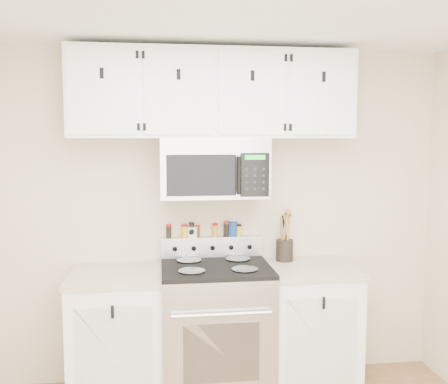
# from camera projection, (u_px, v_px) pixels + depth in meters

# --- Properties ---
(back_wall) EXTENTS (3.50, 0.01, 2.50)m
(back_wall) POSITION_uv_depth(u_px,v_px,m) (211.00, 216.00, 3.78)
(back_wall) COLOR beige
(back_wall) RESTS_ON floor
(range) EXTENTS (0.76, 0.65, 1.10)m
(range) POSITION_uv_depth(u_px,v_px,m) (216.00, 329.00, 3.55)
(range) COLOR #B7B7BA
(range) RESTS_ON floor
(base_cabinet_left) EXTENTS (0.64, 0.62, 0.92)m
(base_cabinet_left) POSITION_uv_depth(u_px,v_px,m) (118.00, 336.00, 3.49)
(base_cabinet_left) COLOR white
(base_cabinet_left) RESTS_ON floor
(base_cabinet_right) EXTENTS (0.64, 0.62, 0.92)m
(base_cabinet_right) POSITION_uv_depth(u_px,v_px,m) (309.00, 327.00, 3.66)
(base_cabinet_right) COLOR white
(base_cabinet_right) RESTS_ON floor
(microwave) EXTENTS (0.76, 0.44, 0.42)m
(microwave) POSITION_uv_depth(u_px,v_px,m) (214.00, 168.00, 3.56)
(microwave) COLOR #9E9EA3
(microwave) RESTS_ON back_wall
(upper_cabinets) EXTENTS (2.00, 0.35, 0.62)m
(upper_cabinets) POSITION_uv_depth(u_px,v_px,m) (213.00, 94.00, 3.53)
(upper_cabinets) COLOR white
(upper_cabinets) RESTS_ON back_wall
(utensil_crock) EXTENTS (0.13, 0.13, 0.38)m
(utensil_crock) POSITION_uv_depth(u_px,v_px,m) (285.00, 248.00, 3.75)
(utensil_crock) COLOR black
(utensil_crock) RESTS_ON base_cabinet_right
(kitchen_timer) EXTENTS (0.08, 0.07, 0.08)m
(kitchen_timer) POSITION_uv_depth(u_px,v_px,m) (191.00, 232.00, 3.74)
(kitchen_timer) COLOR silver
(kitchen_timer) RESTS_ON range
(salt_canister) EXTENTS (0.07, 0.07, 0.13)m
(salt_canister) POSITION_uv_depth(u_px,v_px,m) (233.00, 228.00, 3.78)
(salt_canister) COLOR navy
(salt_canister) RESTS_ON range
(spice_jar_0) EXTENTS (0.04, 0.04, 0.10)m
(spice_jar_0) POSITION_uv_depth(u_px,v_px,m) (169.00, 231.00, 3.72)
(spice_jar_0) COLOR black
(spice_jar_0) RESTS_ON range
(spice_jar_1) EXTENTS (0.04, 0.04, 0.10)m
(spice_jar_1) POSITION_uv_depth(u_px,v_px,m) (184.00, 231.00, 3.73)
(spice_jar_1) COLOR gold
(spice_jar_1) RESTS_ON range
(spice_jar_2) EXTENTS (0.04, 0.04, 0.11)m
(spice_jar_2) POSITION_uv_depth(u_px,v_px,m) (192.00, 230.00, 3.74)
(spice_jar_2) COLOR black
(spice_jar_2) RESTS_ON range
(spice_jar_3) EXTENTS (0.04, 0.04, 0.09)m
(spice_jar_3) POSITION_uv_depth(u_px,v_px,m) (198.00, 231.00, 3.75)
(spice_jar_3) COLOR #423010
(spice_jar_3) RESTS_ON range
(spice_jar_4) EXTENTS (0.04, 0.04, 0.10)m
(spice_jar_4) POSITION_uv_depth(u_px,v_px,m) (215.00, 230.00, 3.76)
(spice_jar_4) COLOR orange
(spice_jar_4) RESTS_ON range
(spice_jar_5) EXTENTS (0.05, 0.05, 0.11)m
(spice_jar_5) POSITION_uv_depth(u_px,v_px,m) (227.00, 229.00, 3.77)
(spice_jar_5) COLOR black
(spice_jar_5) RESTS_ON range
(spice_jar_6) EXTENTS (0.04, 0.04, 0.09)m
(spice_jar_6) POSITION_uv_depth(u_px,v_px,m) (231.00, 230.00, 3.78)
(spice_jar_6) COLOR #381C0D
(spice_jar_6) RESTS_ON range
(spice_jar_7) EXTENTS (0.04, 0.04, 0.09)m
(spice_jar_7) POSITION_uv_depth(u_px,v_px,m) (239.00, 230.00, 3.79)
(spice_jar_7) COLOR gold
(spice_jar_7) RESTS_ON range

